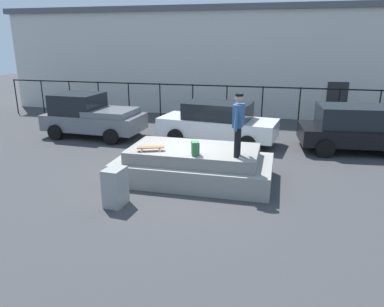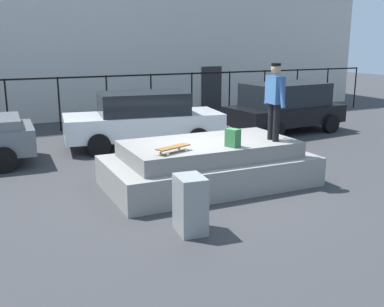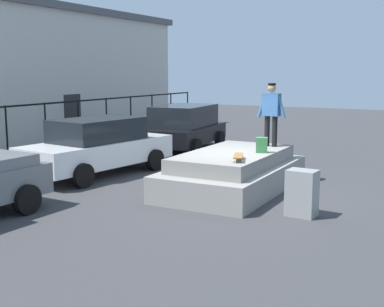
# 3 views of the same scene
# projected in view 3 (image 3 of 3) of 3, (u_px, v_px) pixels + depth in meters

# --- Properties ---
(ground_plane) EXTENTS (60.00, 60.00, 0.00)m
(ground_plane) POSITION_uv_depth(u_px,v_px,m) (232.00, 192.00, 12.78)
(ground_plane) COLOR #38383A
(concrete_ledge) EXTENTS (4.53, 2.40, 0.98)m
(concrete_ledge) POSITION_uv_depth(u_px,v_px,m) (233.00, 172.00, 12.92)
(concrete_ledge) COLOR gray
(concrete_ledge) RESTS_ON ground_plane
(skateboarder) EXTENTS (0.28, 0.82, 1.68)m
(skateboarder) POSITION_uv_depth(u_px,v_px,m) (271.00, 110.00, 13.60)
(skateboarder) COLOR black
(skateboarder) RESTS_ON concrete_ledge
(skateboard) EXTENTS (0.79, 0.46, 0.12)m
(skateboard) POSITION_uv_depth(u_px,v_px,m) (238.00, 156.00, 11.57)
(skateboard) COLOR brown
(skateboard) RESTS_ON concrete_ledge
(backpack) EXTENTS (0.29, 0.33, 0.38)m
(backpack) POSITION_uv_depth(u_px,v_px,m) (262.00, 145.00, 12.67)
(backpack) COLOR #33723F
(backpack) RESTS_ON concrete_ledge
(car_white_sedan_mid) EXTENTS (4.87, 2.52, 1.64)m
(car_white_sedan_mid) POSITION_uv_depth(u_px,v_px,m) (98.00, 146.00, 14.80)
(car_white_sedan_mid) COLOR white
(car_white_sedan_mid) RESTS_ON ground_plane
(car_black_hatchback_far) EXTENTS (4.22, 2.49, 1.70)m
(car_black_hatchback_far) POSITION_uv_depth(u_px,v_px,m) (184.00, 127.00, 19.35)
(car_black_hatchback_far) COLOR black
(car_black_hatchback_far) RESTS_ON ground_plane
(utility_box) EXTENTS (0.49, 0.64, 0.97)m
(utility_box) POSITION_uv_depth(u_px,v_px,m) (302.00, 193.00, 10.60)
(utility_box) COLOR gray
(utility_box) RESTS_ON ground_plane
(fence_row) EXTENTS (24.06, 0.06, 1.91)m
(fence_row) POSITION_uv_depth(u_px,v_px,m) (6.00, 125.00, 16.22)
(fence_row) COLOR black
(fence_row) RESTS_ON ground_plane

